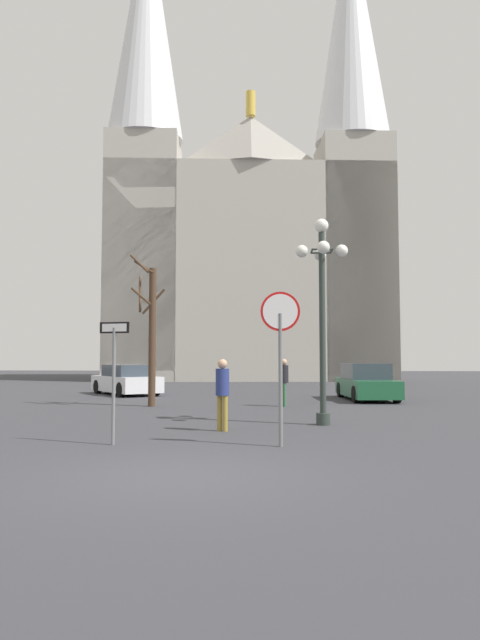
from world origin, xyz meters
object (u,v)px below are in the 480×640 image
Objects in this scene: one_way_arrow_sign at (114,368)px; pedestrian_standing at (222,387)px; street_lamp at (322,293)px; bare_tree at (151,330)px; parked_car_far_green at (366,383)px; cathedral at (248,225)px; stop_sign at (280,337)px; pedestrian_walking at (284,378)px; parked_car_near_white at (126,380)px.

pedestrian_standing is (1.97, 2.18, -0.50)m from one_way_arrow_sign.
bare_tree is at bearing 138.04° from street_lamp.
street_lamp is at bearing -105.96° from parked_car_far_green.
cathedral is 12.27× the size of stop_sign.
stop_sign reaches higher than pedestrian_walking.
stop_sign is (2.13, -32.14, -9.76)m from cathedral.
stop_sign is 3.93m from street_lamp.
bare_tree is at bearing 117.52° from stop_sign.
street_lamp is 1.19× the size of parked_car_far_green.
street_lamp is at bearing -83.53° from cathedral.
pedestrian_standing is (3.12, -6.37, -1.66)m from bare_tree.
parked_car_far_green is (5.70, -20.00, -11.20)m from cathedral.
stop_sign is at bearing -64.59° from parked_car_near_white.
bare_tree reaches higher than parked_car_near_white.
parked_car_near_white is at bearing 112.22° from bare_tree.
pedestrian_standing is (5.54, -12.30, 0.37)m from parked_car_near_white.
cathedral reaches higher than pedestrian_walking.
bare_tree is 3.24× the size of pedestrian_walking.
cathedral is at bearing 96.47° from street_lamp.
cathedral reaches higher than street_lamp.
stop_sign is at bearing -62.48° from bare_tree.
street_lamp is at bearing 28.72° from pedestrian_standing.
pedestrian_standing is (0.78, -29.93, -10.86)m from cathedral.
stop_sign is 16.12m from parked_car_near_white.
bare_tree reaches higher than pedestrian_standing.
parked_car_near_white is (-2.42, 5.93, -2.04)m from bare_tree.
one_way_arrow_sign is at bearing -82.34° from bare_tree.
one_way_arrow_sign is 8.70m from bare_tree.
parked_car_far_green is 2.67× the size of pedestrian_standing.
stop_sign is 0.56× the size of bare_tree.
pedestrian_standing reaches higher than parked_car_far_green.
parked_car_far_green is 2.71× the size of pedestrian_walking.
pedestrian_standing is (-4.91, -9.93, 0.34)m from parked_car_far_green.
one_way_arrow_sign is 9.52m from pedestrian_walking.
street_lamp is 5.88m from pedestrian_walking.
parked_car_near_white is 10.72m from parked_car_far_green.
cathedral reaches higher than parked_car_near_white.
pedestrian_walking is at bearing -135.77° from parked_car_far_green.
street_lamp is (3.24, -28.59, -8.50)m from cathedral.
stop_sign reaches higher than parked_car_near_white.
one_way_arrow_sign is at bearing -119.62° from parked_car_far_green.
one_way_arrow_sign is at bearing -76.14° from parked_car_near_white.
bare_tree reaches higher than parked_car_far_green.
pedestrian_standing is at bearing -103.08° from pedestrian_walking.
parked_car_near_white is (-4.76, -17.64, -11.23)m from cathedral.
stop_sign is 2.80m from pedestrian_standing.
cathedral reaches higher than pedestrian_standing.
bare_tree is (-2.34, -23.57, -9.20)m from cathedral.
cathedral is 23.62m from parked_car_far_green.
pedestrian_walking is (2.33, -23.28, -10.88)m from cathedral.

